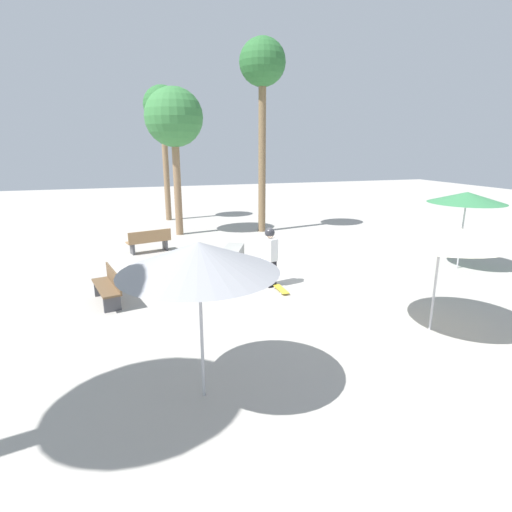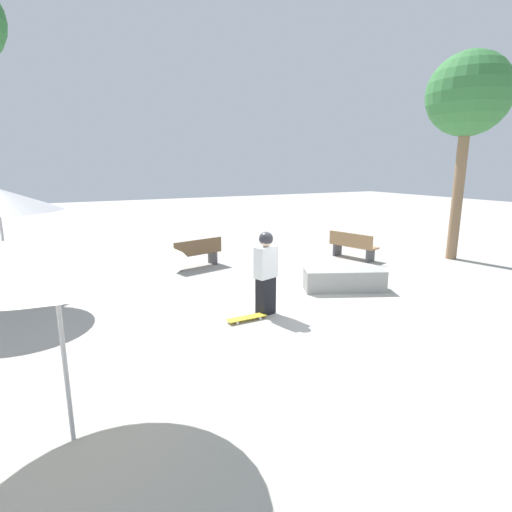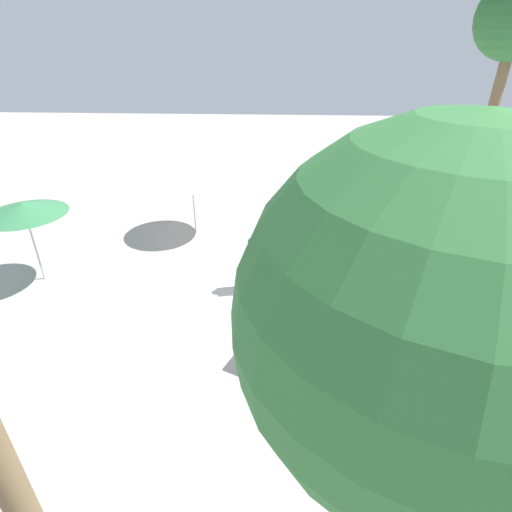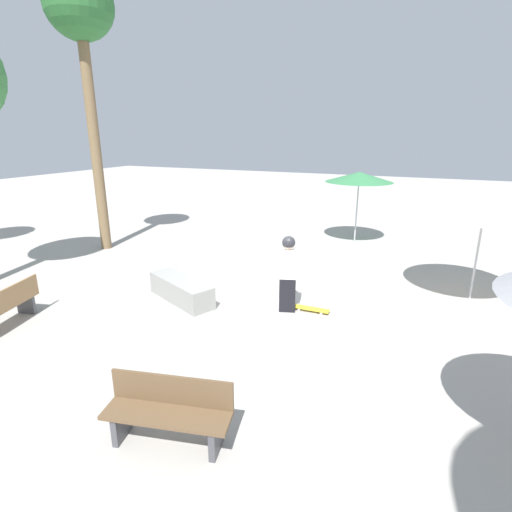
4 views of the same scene
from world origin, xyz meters
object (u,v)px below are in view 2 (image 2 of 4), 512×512
skater_main (266,270)px  shade_umbrella_cream (52,247)px  skateboard (247,318)px  concrete_ledge (344,280)px  palm_tree_center_right (468,97)px  bench_near (196,253)px  bench_far (353,246)px

skater_main → shade_umbrella_cream: 4.58m
skateboard → concrete_ledge: (2.93, 0.64, 0.20)m
skateboard → palm_tree_center_right: size_ratio=0.13×
bench_near → shade_umbrella_cream: (-3.75, -6.65, 1.73)m
skater_main → skateboard: skater_main is taller
bench_far → palm_tree_center_right: bearing=47.8°
concrete_ledge → bench_near: size_ratio=1.19×
skater_main → concrete_ledge: skater_main is taller
shade_umbrella_cream → concrete_ledge: bearing=24.9°
skater_main → skateboard: (-0.50, -0.16, -0.85)m
bench_near → palm_tree_center_right: (7.71, -2.72, 4.51)m
skateboard → bench_near: (0.53, 4.44, 0.37)m
skateboard → bench_far: size_ratio=0.48×
bench_far → bench_near: bearing=-119.5°
shade_umbrella_cream → palm_tree_center_right: 12.43m
skateboard → skater_main: bearing=-163.3°
concrete_ledge → bench_far: (2.44, 2.54, 0.17)m
bench_far → skater_main: bearing=-73.2°
bench_near → bench_far: bearing=-27.6°
concrete_ledge → palm_tree_center_right: bearing=11.4°
shade_umbrella_cream → bench_far: bearing=32.1°
skateboard → concrete_ledge: size_ratio=0.41×
shade_umbrella_cream → palm_tree_center_right: palm_tree_center_right is taller
skateboard → bench_near: bench_near is taller
concrete_ledge → bench_near: 4.49m
skater_main → palm_tree_center_right: size_ratio=0.27×
skateboard → bench_near: size_ratio=0.48×
bench_far → palm_tree_center_right: size_ratio=0.27×
bench_far → shade_umbrella_cream: shade_umbrella_cream is taller
bench_far → shade_umbrella_cream: 10.30m
bench_near → bench_far: 5.01m
bench_near → shade_umbrella_cream: 7.82m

